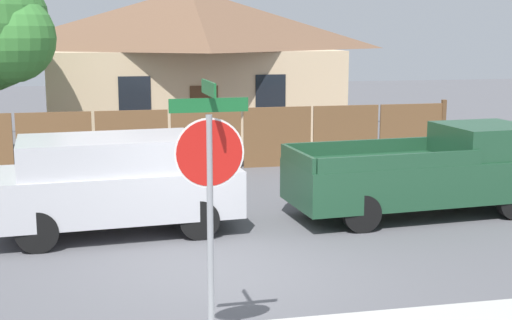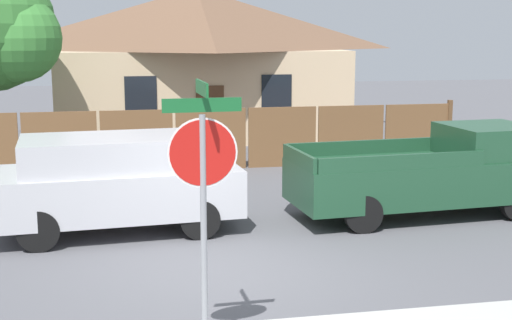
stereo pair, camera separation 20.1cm
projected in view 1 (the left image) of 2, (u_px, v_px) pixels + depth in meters
name	position (u px, v px, depth m)	size (l,w,h in m)	color
ground_plane	(220.00, 272.00, 11.19)	(80.00, 80.00, 0.00)	#56565B
wooden_fence	(206.00, 139.00, 19.31)	(14.03, 0.12, 1.76)	brown
house	(191.00, 59.00, 25.81)	(10.51, 7.19, 5.22)	beige
red_suv	(113.00, 181.00, 13.21)	(4.66, 2.29, 1.81)	#B7B7BC
orange_pickup	(431.00, 172.00, 14.57)	(5.52, 2.29, 1.82)	#1E472D
stop_sign	(210.00, 178.00, 7.66)	(0.85, 0.77, 3.22)	gray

